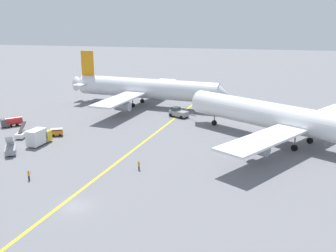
# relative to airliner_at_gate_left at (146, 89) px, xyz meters

# --- Properties ---
(ground_plane) EXTENTS (600.00, 600.00, 0.00)m
(ground_plane) POSITION_rel_airliner_at_gate_left_xyz_m (9.17, -64.44, -5.36)
(ground_plane) COLOR slate
(taxiway_stripe) EXTENTS (11.58, 119.53, 0.01)m
(taxiway_stripe) POSITION_rel_airliner_at_gate_left_xyz_m (8.09, -54.44, -5.36)
(taxiway_stripe) COLOR yellow
(taxiway_stripe) RESTS_ON ground
(airliner_at_gate_left) EXTENTS (50.27, 49.02, 16.14)m
(airliner_at_gate_left) POSITION_rel_airliner_at_gate_left_xyz_m (0.00, 0.00, 0.00)
(airliner_at_gate_left) COLOR silver
(airliner_at_gate_left) RESTS_ON ground
(airliner_being_pushed) EXTENTS (49.73, 45.51, 17.21)m
(airliner_being_pushed) POSITION_rel_airliner_at_gate_left_xyz_m (40.57, -27.73, -0.04)
(airliner_being_pushed) COLOR white
(airliner_being_pushed) RESTS_ON ground
(pushback_tug) EXTENTS (8.08, 5.00, 2.94)m
(pushback_tug) POSITION_rel_airliner_at_gate_left_xyz_m (12.62, -10.84, -4.12)
(pushback_tug) COLOR gray
(pushback_tug) RESTS_ON ground
(gse_belt_loader_portside) EXTENTS (2.81, 5.07, 3.02)m
(gse_belt_loader_portside) POSITION_rel_airliner_at_gate_left_xyz_m (-17.77, -37.55, -4.54)
(gse_belt_loader_portside) COLOR silver
(gse_belt_loader_portside) RESTS_ON ground
(gse_stair_truck_yellow) EXTENTS (4.19, 4.84, 4.06)m
(gse_stair_truck_yellow) POSITION_rel_airliner_at_gate_left_xyz_m (-13.48, -47.46, -4.34)
(gse_stair_truck_yellow) COLOR gray
(gse_stair_truck_yellow) RESTS_ON ground
(gse_baggage_cart_trailing) EXTENTS (3.14, 2.59, 1.71)m
(gse_baggage_cart_trailing) POSITION_rel_airliner_at_gate_left_xyz_m (-10.67, -34.50, -4.50)
(gse_baggage_cart_trailing) COLOR orange
(gse_baggage_cart_trailing) RESTS_ON ground
(gse_fuel_bowser_stubby) EXTENTS (4.72, 4.87, 2.40)m
(gse_fuel_bowser_stubby) POSITION_rel_airliner_at_gate_left_xyz_m (-25.68, -30.09, -4.03)
(gse_fuel_bowser_stubby) COLOR red
(gse_fuel_bowser_stubby) RESTS_ON ground
(gse_catering_truck_tall) EXTENTS (2.84, 6.01, 3.50)m
(gse_catering_truck_tall) POSITION_rel_airliner_at_gate_left_xyz_m (-11.13, -41.03, -3.61)
(gse_catering_truck_tall) COLOR gold
(gse_catering_truck_tall) RESTS_ON ground
(ground_crew_marshaller_foreground) EXTENTS (0.38, 0.45, 1.72)m
(ground_crew_marshaller_foreground) POSITION_rel_airliner_at_gate_left_xyz_m (-2.39, -58.04, -4.47)
(ground_crew_marshaller_foreground) COLOR black
(ground_crew_marshaller_foreground) RESTS_ON ground
(ground_crew_wing_walker_right) EXTENTS (0.48, 0.36, 1.65)m
(ground_crew_wing_walker_right) POSITION_rel_airliner_at_gate_left_xyz_m (13.92, -49.39, -4.51)
(ground_crew_wing_walker_right) COLOR #2D3351
(ground_crew_wing_walker_right) RESTS_ON ground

